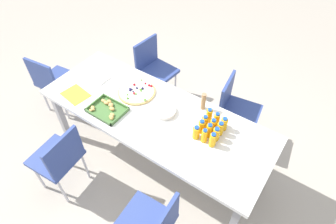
{
  "coord_description": "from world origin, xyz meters",
  "views": [
    {
      "loc": [
        -1.14,
        1.41,
        2.65
      ],
      "look_at": [
        -0.12,
        -0.07,
        0.76
      ],
      "focal_mm": 30.08,
      "sensor_mm": 36.0,
      "label": 1
    }
  ],
  "objects": [
    {
      "name": "party_table",
      "position": [
        0.0,
        0.0,
        0.67
      ],
      "size": [
        2.27,
        0.84,
        0.74
      ],
      "color": "silver",
      "rests_on": "ground_plane"
    },
    {
      "name": "juice_bottle_9",
      "position": [
        -0.63,
        0.02,
        0.81
      ],
      "size": [
        0.06,
        0.06,
        0.15
      ],
      "color": "#FAAC14",
      "rests_on": "party_table"
    },
    {
      "name": "napkin_stack",
      "position": [
        0.75,
        -0.07,
        0.74
      ],
      "size": [
        0.15,
        0.15,
        0.01
      ],
      "primitive_type": "cube",
      "color": "white",
      "rests_on": "party_table"
    },
    {
      "name": "cardboard_tube",
      "position": [
        -0.34,
        -0.31,
        0.83
      ],
      "size": [
        0.04,
        0.04,
        0.18
      ],
      "primitive_type": "cylinder",
      "color": "#9E7A56",
      "rests_on": "party_table"
    },
    {
      "name": "juice_bottle_5",
      "position": [
        -0.47,
        -0.12,
        0.8
      ],
      "size": [
        0.06,
        0.06,
        0.13
      ],
      "color": "#FAAC14",
      "rests_on": "party_table"
    },
    {
      "name": "plate_stack",
      "position": [
        -0.08,
        -0.06,
        0.76
      ],
      "size": [
        0.21,
        0.21,
        0.04
      ],
      "color": "silver",
      "rests_on": "party_table"
    },
    {
      "name": "juice_bottle_4",
      "position": [
        -0.55,
        -0.13,
        0.8
      ],
      "size": [
        0.06,
        0.06,
        0.13
      ],
      "color": "#F9AB14",
      "rests_on": "party_table"
    },
    {
      "name": "chair_end",
      "position": [
        1.44,
        0.08,
        0.5
      ],
      "size": [
        0.45,
        0.45,
        0.83
      ],
      "rotation": [
        0.0,
        0.0,
        3.27
      ],
      "color": "#33478C",
      "rests_on": "ground_plane"
    },
    {
      "name": "juice_bottle_10",
      "position": [
        -0.55,
        0.02,
        0.8
      ],
      "size": [
        0.05,
        0.05,
        0.14
      ],
      "color": "#F9AD14",
      "rests_on": "party_table"
    },
    {
      "name": "paper_folder",
      "position": [
        0.79,
        0.25,
        0.74
      ],
      "size": [
        0.29,
        0.23,
        0.01
      ],
      "primitive_type": "cube",
      "rotation": [
        0.0,
        0.0,
        -0.14
      ],
      "color": "yellow",
      "rests_on": "party_table"
    },
    {
      "name": "juice_bottle_11",
      "position": [
        -0.47,
        0.03,
        0.8
      ],
      "size": [
        0.06,
        0.06,
        0.14
      ],
      "color": "#F9AD14",
      "rests_on": "party_table"
    },
    {
      "name": "juice_bottle_0",
      "position": [
        -0.62,
        -0.2,
        0.8
      ],
      "size": [
        0.06,
        0.06,
        0.14
      ],
      "color": "#F9AC14",
      "rests_on": "party_table"
    },
    {
      "name": "chair_near_left",
      "position": [
        -0.53,
        -0.74,
        0.5
      ],
      "size": [
        0.45,
        0.45,
        0.83
      ],
      "rotation": [
        0.0,
        0.0,
        1.72
      ],
      "color": "#33478C",
      "rests_on": "ground_plane"
    },
    {
      "name": "chair_near_right",
      "position": [
        0.62,
        -0.8,
        0.5
      ],
      "size": [
        0.44,
        0.44,
        0.83
      ],
      "rotation": [
        0.0,
        0.0,
        1.47
      ],
      "color": "#33478C",
      "rests_on": "ground_plane"
    },
    {
      "name": "juice_bottle_1",
      "position": [
        -0.54,
        -0.2,
        0.8
      ],
      "size": [
        0.05,
        0.05,
        0.14
      ],
      "color": "#F9AC14",
      "rests_on": "party_table"
    },
    {
      "name": "juice_bottle_6",
      "position": [
        -0.62,
        -0.06,
        0.8
      ],
      "size": [
        0.06,
        0.06,
        0.14
      ],
      "color": "#FAAE14",
      "rests_on": "party_table"
    },
    {
      "name": "ground_plane",
      "position": [
        0.0,
        0.0,
        0.0
      ],
      "size": [
        12.0,
        12.0,
        0.0
      ],
      "primitive_type": "plane",
      "color": "#B2A899"
    },
    {
      "name": "juice_bottle_3",
      "position": [
        -0.62,
        -0.13,
        0.8
      ],
      "size": [
        0.06,
        0.06,
        0.14
      ],
      "color": "#F9AD14",
      "rests_on": "party_table"
    },
    {
      "name": "juice_bottle_7",
      "position": [
        -0.55,
        -0.05,
        0.8
      ],
      "size": [
        0.06,
        0.06,
        0.14
      ],
      "color": "#F9AC14",
      "rests_on": "party_table"
    },
    {
      "name": "juice_bottle_2",
      "position": [
        -0.47,
        -0.2,
        0.81
      ],
      "size": [
        0.06,
        0.06,
        0.15
      ],
      "color": "#F9AE14",
      "rests_on": "party_table"
    },
    {
      "name": "snack_tray",
      "position": [
        0.38,
        0.22,
        0.75
      ],
      "size": [
        0.34,
        0.26,
        0.04
      ],
      "color": "#477238",
      "rests_on": "party_table"
    },
    {
      "name": "juice_bottle_8",
      "position": [
        -0.48,
        -0.05,
        0.8
      ],
      "size": [
        0.06,
        0.06,
        0.14
      ],
      "color": "#F9AD14",
      "rests_on": "party_table"
    },
    {
      "name": "chair_far_right",
      "position": [
        0.51,
        0.77,
        0.5
      ],
      "size": [
        0.43,
        0.43,
        0.83
      ],
      "rotation": [
        0.0,
        0.0,
        -1.48
      ],
      "color": "#33478C",
      "rests_on": "ground_plane"
    },
    {
      "name": "fruit_pizza",
      "position": [
        0.31,
        -0.13,
        0.75
      ],
      "size": [
        0.38,
        0.38,
        0.05
      ],
      "color": "tan",
      "rests_on": "party_table"
    }
  ]
}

